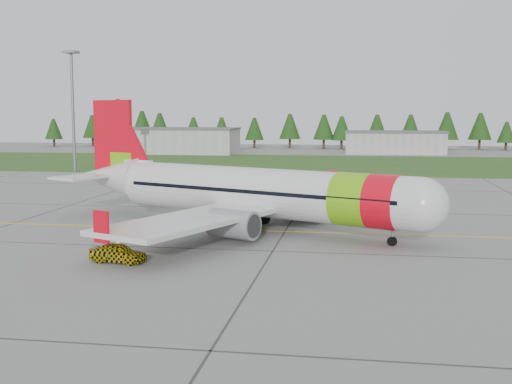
# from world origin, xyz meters

# --- Properties ---
(ground) EXTENTS (320.00, 320.00, 0.00)m
(ground) POSITION_xyz_m (0.00, 0.00, 0.00)
(ground) COLOR gray
(ground) RESTS_ON ground
(aircraft) EXTENTS (35.39, 33.60, 11.29)m
(aircraft) POSITION_xyz_m (7.12, 8.44, 3.26)
(aircraft) COLOR silver
(aircraft) RESTS_ON ground
(follow_me_car) EXTENTS (1.54, 1.74, 3.90)m
(follow_me_car) POSITION_xyz_m (0.15, -5.12, 1.95)
(follow_me_car) COLOR yellow
(follow_me_car) RESTS_ON ground
(service_van) EXTENTS (1.49, 1.43, 3.88)m
(service_van) POSITION_xyz_m (-7.48, 50.96, 1.94)
(service_van) COLOR silver
(service_van) RESTS_ON ground
(grass_strip) EXTENTS (320.00, 50.00, 0.03)m
(grass_strip) POSITION_xyz_m (0.00, 82.00, 0.01)
(grass_strip) COLOR #30561E
(grass_strip) RESTS_ON ground
(taxi_guideline) EXTENTS (120.00, 0.25, 0.02)m
(taxi_guideline) POSITION_xyz_m (0.00, 8.00, 0.01)
(taxi_guideline) COLOR gold
(taxi_guideline) RESTS_ON ground
(hangar_west) EXTENTS (32.00, 14.00, 6.00)m
(hangar_west) POSITION_xyz_m (-30.00, 110.00, 3.00)
(hangar_west) COLOR #A8A8A3
(hangar_west) RESTS_ON ground
(hangar_east) EXTENTS (24.00, 12.00, 5.20)m
(hangar_east) POSITION_xyz_m (25.00, 118.00, 2.60)
(hangar_east) COLOR #A8A8A3
(hangar_east) RESTS_ON ground
(floodlight_mast) EXTENTS (0.50, 0.50, 20.00)m
(floodlight_mast) POSITION_xyz_m (-32.00, 58.00, 10.00)
(floodlight_mast) COLOR slate
(floodlight_mast) RESTS_ON ground
(treeline) EXTENTS (160.00, 8.00, 10.00)m
(treeline) POSITION_xyz_m (0.00, 138.00, 5.00)
(treeline) COLOR #1C3F14
(treeline) RESTS_ON ground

